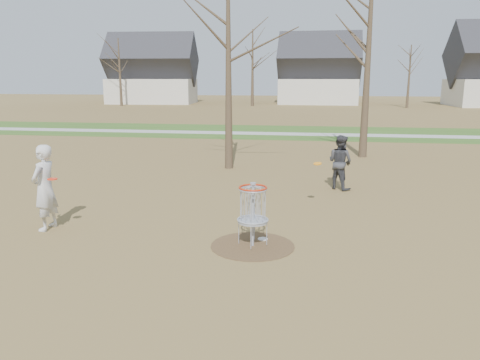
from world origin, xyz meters
name	(u,v)px	position (x,y,z in m)	size (l,w,h in m)	color
ground	(253,246)	(0.00, 0.00, 0.00)	(160.00, 160.00, 0.00)	brown
green_band	(293,132)	(0.00, 21.00, 0.01)	(160.00, 8.00, 0.01)	#2D5119
footpath	(292,134)	(0.00, 20.00, 0.01)	(160.00, 1.50, 0.01)	#9E9E99
dirt_circle	(253,246)	(0.00, 0.00, 0.01)	(1.80, 1.80, 0.01)	#47331E
player_standing	(45,188)	(-4.94, 0.40, 1.01)	(0.74, 0.48, 2.02)	silver
player_throwing	(340,162)	(2.11, 5.58, 0.87)	(0.85, 0.66, 1.74)	#38393E
disc_grounded	(263,239)	(0.18, 0.41, 0.02)	(0.22, 0.22, 0.02)	silver
discs_in_play	(203,170)	(-1.47, 1.77, 1.26)	(6.18, 3.28, 0.09)	orange
disc_golf_basket	(253,205)	(0.00, 0.00, 0.91)	(0.64, 0.64, 1.35)	#9EA3AD
bare_trees	(320,56)	(1.78, 35.79, 5.35)	(52.62, 44.98, 9.00)	#382B1E
houses_row	(337,76)	(4.32, 52.56, 3.52)	(56.51, 10.01, 7.26)	silver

